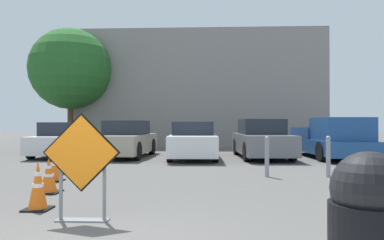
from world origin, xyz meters
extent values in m
plane|color=#565451|center=(0.00, 10.00, 0.00)|extent=(96.00, 96.00, 0.00)
cube|color=black|center=(-0.33, 1.61, 0.98)|extent=(1.11, 0.02, 1.11)
cube|color=orange|center=(-0.33, 1.60, 0.98)|extent=(1.05, 0.02, 1.05)
cube|color=slate|center=(-0.33, 1.66, 0.01)|extent=(0.75, 0.20, 0.02)
cube|color=slate|center=(-0.64, 1.66, 0.49)|extent=(0.04, 0.04, 0.98)
cube|color=slate|center=(-0.01, 1.66, 0.49)|extent=(0.04, 0.04, 0.98)
cube|color=black|center=(-1.28, 2.29, 0.01)|extent=(0.41, 0.41, 0.03)
cone|color=orange|center=(-1.28, 2.29, 0.41)|extent=(0.30, 0.30, 0.76)
cylinder|color=white|center=(-1.28, 2.29, 0.58)|extent=(0.10, 0.10, 0.07)
cylinder|color=white|center=(-1.28, 2.29, 0.39)|extent=(0.17, 0.17, 0.07)
cube|color=black|center=(-1.73, 3.72, 0.01)|extent=(0.46, 0.46, 0.03)
cone|color=orange|center=(-1.73, 3.72, 0.37)|extent=(0.34, 0.34, 0.67)
cylinder|color=white|center=(-1.73, 3.72, 0.51)|extent=(0.11, 0.11, 0.06)
cylinder|color=white|center=(-1.73, 3.72, 0.35)|extent=(0.19, 0.19, 0.06)
cube|color=black|center=(-2.23, 5.22, 0.01)|extent=(0.38, 0.38, 0.03)
cone|color=orange|center=(-2.23, 5.22, 0.42)|extent=(0.28, 0.28, 0.79)
cylinder|color=white|center=(-2.23, 5.22, 0.60)|extent=(0.09, 0.09, 0.07)
cylinder|color=white|center=(-2.23, 5.22, 0.41)|extent=(0.16, 0.16, 0.07)
cube|color=black|center=(-2.65, 6.45, 0.01)|extent=(0.44, 0.44, 0.03)
cone|color=orange|center=(-2.65, 6.45, 0.34)|extent=(0.32, 0.32, 0.62)
cylinder|color=white|center=(-2.65, 6.45, 0.48)|extent=(0.10, 0.10, 0.06)
cylinder|color=white|center=(-2.65, 6.45, 0.33)|extent=(0.18, 0.18, 0.06)
cube|color=silver|center=(-4.68, 11.83, 0.53)|extent=(2.01, 4.28, 0.69)
cube|color=#1E232D|center=(-4.69, 11.94, 1.15)|extent=(1.65, 2.02, 0.55)
cylinder|color=black|center=(-3.80, 10.59, 0.34)|extent=(0.24, 0.69, 0.68)
cylinder|color=black|center=(-5.39, 10.49, 0.34)|extent=(0.24, 0.69, 0.68)
cylinder|color=black|center=(-3.97, 13.18, 0.34)|extent=(0.24, 0.69, 0.68)
cylinder|color=black|center=(-5.56, 13.07, 0.34)|extent=(0.24, 0.69, 0.68)
cube|color=#A39984|center=(-1.93, 11.58, 0.56)|extent=(1.93, 4.38, 0.73)
cube|color=#1E232D|center=(-1.92, 11.69, 1.21)|extent=(1.61, 2.05, 0.57)
cylinder|color=black|center=(-1.20, 10.21, 0.35)|extent=(0.24, 0.71, 0.71)
cylinder|color=black|center=(-2.78, 10.29, 0.35)|extent=(0.24, 0.71, 0.71)
cylinder|color=black|center=(-1.07, 12.87, 0.35)|extent=(0.24, 0.71, 0.71)
cylinder|color=black|center=(-2.65, 12.95, 0.35)|extent=(0.24, 0.71, 0.71)
cube|color=white|center=(0.82, 11.17, 0.56)|extent=(1.94, 4.69, 0.74)
cube|color=#1E232D|center=(0.82, 11.28, 1.19)|extent=(1.63, 2.19, 0.51)
cylinder|color=black|center=(1.69, 9.76, 0.35)|extent=(0.23, 0.71, 0.70)
cylinder|color=black|center=(0.06, 9.70, 0.35)|extent=(0.23, 0.71, 0.70)
cylinder|color=black|center=(1.59, 12.63, 0.35)|extent=(0.23, 0.71, 0.70)
cylinder|color=black|center=(-0.04, 12.57, 0.35)|extent=(0.23, 0.71, 0.70)
cube|color=slate|center=(3.58, 11.52, 0.57)|extent=(2.08, 4.75, 0.75)
cube|color=#1E232D|center=(3.57, 11.63, 1.25)|extent=(1.72, 2.23, 0.61)
cylinder|color=black|center=(4.49, 10.12, 0.36)|extent=(0.24, 0.73, 0.72)
cylinder|color=black|center=(2.82, 10.03, 0.36)|extent=(0.24, 0.73, 0.72)
cylinder|color=black|center=(4.33, 13.01, 0.36)|extent=(0.24, 0.73, 0.72)
cylinder|color=black|center=(2.66, 12.91, 0.36)|extent=(0.24, 0.73, 0.72)
cube|color=navy|center=(6.33, 11.76, 0.48)|extent=(2.16, 5.32, 0.55)
cube|color=navy|center=(6.39, 10.59, 1.18)|extent=(1.84, 2.18, 0.85)
cube|color=navy|center=(6.21, 14.01, 0.98)|extent=(1.79, 0.20, 0.45)
cube|color=navy|center=(7.16, 12.85, 0.98)|extent=(0.23, 2.51, 0.45)
cube|color=navy|center=(5.38, 12.76, 0.98)|extent=(0.23, 2.51, 0.45)
cylinder|color=black|center=(7.28, 10.24, 0.37)|extent=(0.28, 0.75, 0.74)
cylinder|color=black|center=(5.55, 10.15, 0.37)|extent=(0.28, 0.75, 0.74)
cylinder|color=black|center=(7.11, 13.37, 0.37)|extent=(0.28, 0.75, 0.74)
cylinder|color=black|center=(5.38, 13.28, 0.37)|extent=(0.28, 0.75, 0.74)
sphere|color=black|center=(2.49, -1.20, 0.98)|extent=(0.48, 0.48, 0.48)
cylinder|color=gray|center=(2.97, 6.18, 0.50)|extent=(0.11, 0.11, 1.00)
sphere|color=gray|center=(2.97, 6.18, 1.00)|extent=(0.12, 0.12, 0.12)
cylinder|color=gray|center=(4.54, 6.18, 0.50)|extent=(0.11, 0.11, 1.01)
sphere|color=gray|center=(4.54, 6.18, 1.01)|extent=(0.12, 0.12, 0.12)
cube|color=gray|center=(0.86, 20.33, 3.46)|extent=(14.82, 5.00, 6.91)
cylinder|color=#513823|center=(-6.46, 17.37, 1.38)|extent=(0.32, 0.32, 2.76)
sphere|color=#235B23|center=(-6.46, 17.37, 4.49)|extent=(4.62, 4.62, 4.62)
camera|label=1|loc=(1.48, -3.60, 1.40)|focal=35.00mm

